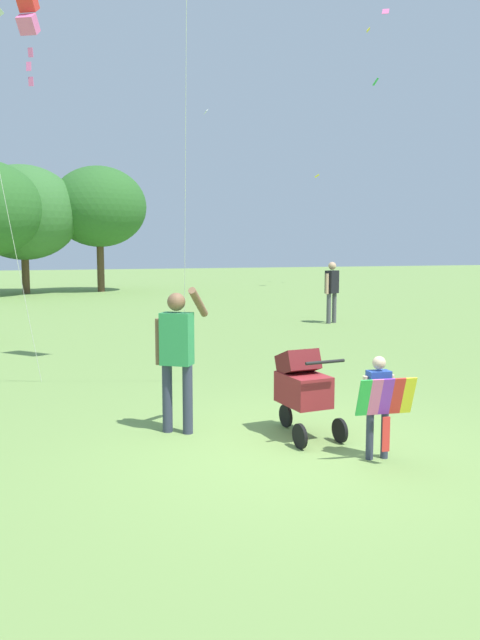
% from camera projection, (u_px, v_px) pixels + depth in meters
% --- Properties ---
extents(ground_plane, '(120.00, 120.00, 0.00)m').
position_uv_depth(ground_plane, '(294.00, 450.00, 6.80)').
color(ground_plane, '#75994C').
extents(child_with_butterfly_kite, '(0.62, 0.37, 1.09)m').
position_uv_depth(child_with_butterfly_kite, '(379.00, 399.00, 6.41)').
color(child_with_butterfly_kite, '#33384C').
rests_on(child_with_butterfly_kite, ground).
extents(person_adult_flyer, '(0.67, 0.46, 1.75)m').
position_uv_depth(person_adult_flyer, '(177.00, 349.00, 7.32)').
color(person_adult_flyer, '#33384C').
rests_on(person_adult_flyer, ground).
extents(stroller, '(0.58, 1.10, 1.03)m').
position_uv_depth(stroller, '(302.00, 385.00, 7.23)').
color(stroller, black).
rests_on(stroller, ground).
extents(kite_orange_delta, '(1.05, 1.36, 6.14)m').
position_uv_depth(kite_orange_delta, '(27.00, 16.00, 9.59)').
color(kite_orange_delta, red).
rests_on(kite_orange_delta, ground).
extents(distant_kites_cluster, '(28.91, 14.00, 8.85)m').
position_uv_depth(distant_kites_cluster, '(221.00, 68.00, 31.67)').
color(distant_kites_cluster, red).
extents(person_kid_running, '(0.53, 0.38, 1.80)m').
position_uv_depth(person_kid_running, '(332.00, 287.00, 18.15)').
color(person_kid_running, '#4C4C51').
rests_on(person_kid_running, ground).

